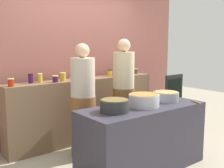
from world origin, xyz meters
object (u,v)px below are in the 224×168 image
Objects in this scene: preserve_jar_2 at (40,78)px; cook_in_cap at (123,97)px; preserve_jar_6 at (118,72)px; cook_with_tongs at (83,106)px; preserve_jar_5 at (110,73)px; preserve_jar_7 at (121,71)px; preserve_jar_0 at (11,82)px; preserve_jar_8 at (124,71)px; chalkboard_sign at (174,102)px; preserve_jar_3 at (55,79)px; preserve_jar_1 at (31,78)px; preserve_jar_4 at (63,77)px; cooking_pot_right at (166,96)px; cooking_pot_left at (115,106)px; wooden_spoon at (196,102)px; preserve_jar_9 at (135,71)px; cooking_pot_center at (144,100)px.

preserve_jar_2 is 0.08× the size of cook_in_cap.
cook_with_tongs is at bearing -153.26° from preserve_jar_6.
preserve_jar_7 is (0.26, -0.00, 0.01)m from preserve_jar_5.
preserve_jar_7 reaches higher than preserve_jar_0.
preserve_jar_8 is at bearing 22.08° from preserve_jar_6.
cook_in_cap is 1.63× the size of chalkboard_sign.
preserve_jar_0 is at bearing 179.67° from preserve_jar_3.
preserve_jar_1 is 1.06× the size of preserve_jar_4.
preserve_jar_1 is 1.11× the size of preserve_jar_6.
preserve_jar_2 is 0.23m from preserve_jar_3.
preserve_jar_3 reaches higher than cooking_pot_right.
preserve_jar_6 is 0.37× the size of cooking_pot_left.
preserve_jar_3 is at bearing -176.14° from preserve_jar_7.
cook_with_tongs reaches higher than preserve_jar_8.
preserve_jar_2 reaches higher than chalkboard_sign.
preserve_jar_6 is at bearing 80.95° from cooking_pot_right.
preserve_jar_6 is 1.37m from cooking_pot_right.
preserve_jar_0 is 0.36m from preserve_jar_1.
wooden_spoon is (1.61, -1.75, -0.27)m from preserve_jar_1.
preserve_jar_0 is 0.07× the size of cook_in_cap.
preserve_jar_8 is 0.07× the size of cook_in_cap.
wooden_spoon is (0.16, -1.72, -0.26)m from preserve_jar_5.
preserve_jar_6 is at bearing 60.16° from cook_in_cap.
preserve_jar_6 is 0.12× the size of chalkboard_sign.
preserve_jar_1 is 2.08m from preserve_jar_9.
preserve_jar_9 reaches higher than cooking_pot_center.
preserve_jar_5 is 1.17m from cook_with_tongs.
preserve_jar_4 is at bearing 91.77° from cook_with_tongs.
cook_in_cap is at bearing 1.38° from cook_with_tongs.
cooking_pot_left is at bearing -133.35° from preserve_jar_8.
cook_in_cap is at bearing -34.26° from preserve_jar_4.
preserve_jar_5 is at bearing 156.47° from preserve_jar_6.
preserve_jar_0 is 0.79× the size of preserve_jar_1.
preserve_jar_7 is at bearing 3.86° from preserve_jar_3.
chalkboard_sign is (1.63, 0.87, -0.39)m from cooking_pot_center.
cooking_pot_right is at bearing -37.36° from preserve_jar_0.
preserve_jar_9 is (1.75, 0.11, -0.00)m from preserve_jar_3.
preserve_jar_2 reaches higher than preserve_jar_8.
preserve_jar_8 is (1.81, -0.00, -0.01)m from preserve_jar_1.
wooden_spoon is at bearing -56.29° from preserve_jar_4.
preserve_jar_7 reaches higher than wooden_spoon.
preserve_jar_5 is at bearing 69.02° from cooking_pot_center.
preserve_jar_3 is 1.05× the size of preserve_jar_9.
preserve_jar_3 is (0.19, -0.11, -0.02)m from preserve_jar_2.
preserve_jar_6 is at bearing 1.83° from preserve_jar_3.
cooking_pot_right is at bearing -93.36° from preserve_jar_5.
cook_with_tongs is at bearing -158.90° from preserve_jar_9.
cooking_pot_left reaches higher than cooking_pot_right.
preserve_jar_4 is 1.36× the size of preserve_jar_9.
preserve_jar_1 is at bearing 179.99° from preserve_jar_8.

